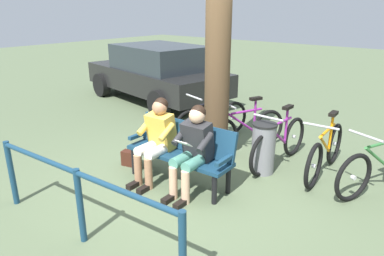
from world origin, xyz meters
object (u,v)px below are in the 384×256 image
(bicycle_blue, at_px, (380,167))
(person_companion, at_px, (157,136))
(bicycle_silver, at_px, (325,152))
(bicycle_green, at_px, (279,143))
(handbag, at_px, (131,159))
(tree_trunk, at_px, (218,32))
(parked_car, at_px, (157,72))
(person_reading, at_px, (193,146))
(bicycle_red, at_px, (212,121))
(bench, at_px, (182,148))
(bicycle_purple, at_px, (246,131))
(litter_bin, at_px, (263,148))

(bicycle_blue, bearing_deg, person_companion, -35.18)
(bicycle_silver, height_order, bicycle_green, same)
(handbag, distance_m, tree_trunk, 2.37)
(tree_trunk, distance_m, bicycle_silver, 2.38)
(handbag, relative_size, parked_car, 0.07)
(person_reading, height_order, parked_car, parked_car)
(bicycle_silver, bearing_deg, person_companion, -50.70)
(bicycle_green, bearing_deg, bicycle_red, -96.84)
(person_companion, distance_m, tree_trunk, 1.80)
(handbag, relative_size, bicycle_blue, 0.19)
(bicycle_blue, height_order, bicycle_red, same)
(person_reading, distance_m, bicycle_blue, 2.52)
(bench, distance_m, bicycle_silver, 2.12)
(bicycle_green, bearing_deg, bench, -28.08)
(person_companion, bearing_deg, tree_trunk, -103.24)
(handbag, distance_m, bicycle_green, 2.35)
(bicycle_purple, bearing_deg, person_reading, 29.36)
(bench, xyz_separation_m, handbag, (0.95, 0.13, -0.39))
(tree_trunk, xyz_separation_m, bicycle_purple, (-0.20, -0.61, -1.68))
(tree_trunk, xyz_separation_m, bicycle_green, (-0.92, -0.43, -1.68))
(bicycle_green, bearing_deg, tree_trunk, -62.76)
(person_reading, height_order, bicycle_green, person_reading)
(bicycle_green, bearing_deg, person_reading, -15.35)
(litter_bin, xyz_separation_m, bicycle_green, (-0.06, -0.40, -0.03))
(handbag, height_order, bicycle_silver, bicycle_silver)
(person_companion, xyz_separation_m, bicycle_green, (-1.12, -1.58, -0.30))
(person_companion, bearing_deg, bicycle_blue, -150.45)
(handbag, xyz_separation_m, parked_car, (2.58, -3.17, 0.65))
(person_companion, distance_m, bicycle_red, 1.87)
(bench, distance_m, handbag, 1.04)
(litter_bin, bearing_deg, bicycle_silver, -145.54)
(parked_car, bearing_deg, person_companion, 144.25)
(person_reading, relative_size, bicycle_green, 0.71)
(bicycle_silver, bearing_deg, bicycle_blue, 82.77)
(person_reading, bearing_deg, bicycle_blue, -143.18)
(tree_trunk, bearing_deg, bicycle_red, -49.21)
(tree_trunk, xyz_separation_m, bicycle_silver, (-1.60, -0.54, -1.68))
(bicycle_red, bearing_deg, bicycle_green, 97.74)
(tree_trunk, height_order, bicycle_green, tree_trunk)
(bicycle_silver, height_order, bicycle_red, same)
(person_reading, xyz_separation_m, bicycle_blue, (-1.91, -1.61, -0.31))
(bench, height_order, bicycle_green, bicycle_green)
(person_companion, bearing_deg, person_reading, 179.95)
(tree_trunk, height_order, bicycle_blue, tree_trunk)
(bench, bearing_deg, litter_bin, -130.16)
(bicycle_silver, bearing_deg, bicycle_red, -97.05)
(person_reading, distance_m, parked_car, 5.01)
(person_reading, relative_size, person_companion, 1.00)
(person_reading, bearing_deg, bicycle_red, -63.60)
(person_reading, distance_m, bicycle_purple, 1.76)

